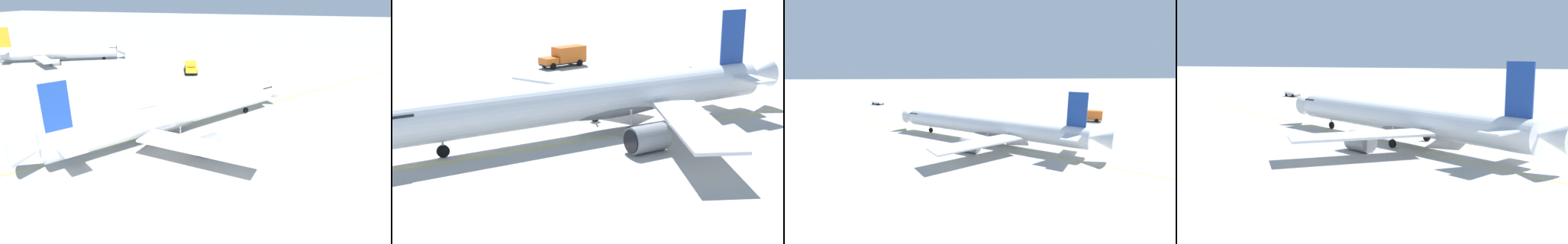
# 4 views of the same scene
# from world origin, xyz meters

# --- Properties ---
(ground_plane) EXTENTS (600.00, 600.00, 0.00)m
(ground_plane) POSITION_xyz_m (0.00, 0.00, 0.00)
(ground_plane) COLOR #ADAAA3
(airliner_main) EXTENTS (39.85, 30.92, 11.15)m
(airliner_main) POSITION_xyz_m (-3.06, 0.15, 3.14)
(airliner_main) COLOR white
(airliner_main) RESTS_ON ground_plane
(pushback_tug_truck) EXTENTS (5.34, 4.66, 1.30)m
(pushback_tug_truck) POSITION_xyz_m (-43.46, 58.47, 0.81)
(pushback_tug_truck) COLOR #232326
(pushback_tug_truck) RESTS_ON ground_plane
(catering_truck_truck) EXTENTS (7.97, 5.54, 3.10)m
(catering_truck_truck) POSITION_xyz_m (27.97, 19.63, 1.66)
(catering_truck_truck) COLOR #232326
(catering_truck_truck) RESTS_ON ground_plane
(taxiway_centreline) EXTENTS (113.72, 86.07, 0.01)m
(taxiway_centreline) POSITION_xyz_m (-6.38, 0.21, 0.00)
(taxiway_centreline) COLOR yellow
(taxiway_centreline) RESTS_ON ground_plane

